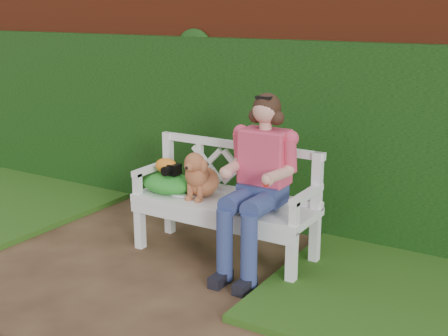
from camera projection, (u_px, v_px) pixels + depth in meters
The scene contains 10 objects.
ground at pixel (105, 278), 4.51m from camera, with size 60.00×60.00×0.00m, color #3A2318.
brick_wall at pixel (234, 100), 5.79m from camera, with size 10.00×0.30×2.20m, color maroon.
ivy_hedge at pixel (222, 129), 5.67m from camera, with size 10.00×0.18×1.70m, color #244F18.
garden_bench at pixel (224, 229), 4.83m from camera, with size 1.58×0.60×0.48m, color white, non-canonical shape.
seated_woman at pixel (262, 186), 4.53m from camera, with size 0.56×0.74×1.32m, color #E1595C, non-canonical shape.
dog at pixel (201, 174), 4.81m from camera, with size 0.26×0.36×0.40m, color brown, non-canonical shape.
tennis_racket at pixel (182, 192), 4.94m from camera, with size 0.57×0.24×0.03m, color silver, non-canonical shape.
green_bag at pixel (169, 183), 4.97m from camera, with size 0.46×0.36×0.16m, color green, non-canonical shape.
camera_item at pixel (172, 169), 4.93m from camera, with size 0.13×0.10×0.09m, color black.
baseball_glove at pixel (166, 166), 4.96m from camera, with size 0.20×0.15×0.13m, color orange.
Camera 1 is at (2.92, -3.06, 1.98)m, focal length 48.00 mm.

